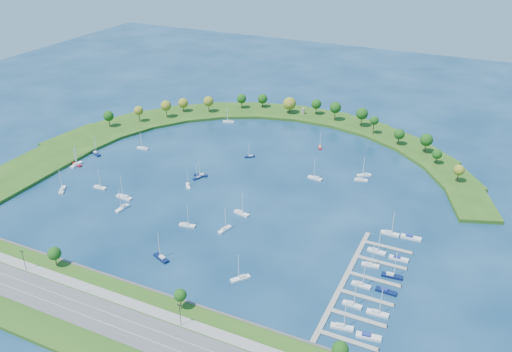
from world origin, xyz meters
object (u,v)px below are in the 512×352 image
at_px(moored_boat_14, 225,229).
at_px(moored_boat_12, 187,225).
at_px(moored_boat_4, 201,175).
at_px(docked_boat_3, 377,313).
at_px(moored_boat_13, 250,156).
at_px(docked_boat_7, 392,275).
at_px(moored_boat_3, 96,153).
at_px(moored_boat_15, 364,175).
at_px(docked_boat_5, 386,291).
at_px(moored_boat_17, 320,147).
at_px(docked_boat_8, 376,251).
at_px(docked_boat_9, 398,258).
at_px(moored_boat_6, 229,121).
at_px(docked_boat_6, 370,264).
at_px(docked_boat_4, 361,284).
at_px(docked_boat_10, 390,233).
at_px(moored_boat_16, 161,257).
at_px(moored_boat_11, 198,177).
at_px(harbor_tower, 303,111).
at_px(moored_boat_0, 143,148).
at_px(moored_boat_2, 124,197).
at_px(moored_boat_1, 241,213).
at_px(moored_boat_7, 62,189).
at_px(moored_boat_18, 100,187).
at_px(moored_boat_10, 241,278).
at_px(dock_system, 360,285).
at_px(moored_boat_5, 188,185).
at_px(moored_boat_9, 76,164).
at_px(moored_boat_19, 122,208).
at_px(docked_boat_0, 342,326).
at_px(moored_boat_21, 315,178).
at_px(moored_boat_8, 77,164).
at_px(docked_boat_11, 411,237).

bearing_deg(moored_boat_14, moored_boat_12, 118.06).
xyz_separation_m(moored_boat_4, docked_boat_3, (124.02, -73.10, 0.03)).
relative_size(moored_boat_13, docked_boat_7, 0.71).
bearing_deg(moored_boat_3, moored_boat_15, 38.05).
relative_size(moored_boat_14, docked_boat_5, 1.34).
relative_size(moored_boat_17, docked_boat_8, 0.82).
bearing_deg(docked_boat_7, docked_boat_9, 85.03).
height_order(moored_boat_4, moored_boat_6, moored_boat_6).
bearing_deg(docked_boat_6, moored_boat_3, 160.47).
height_order(moored_boat_12, docked_boat_4, docked_boat_4).
bearing_deg(docked_boat_10, moored_boat_16, -144.87).
xyz_separation_m(moored_boat_4, moored_boat_11, (0.04, -3.53, -0.05)).
xyz_separation_m(harbor_tower, moored_boat_0, (-74.86, -101.56, -3.41)).
height_order(moored_boat_2, moored_boat_3, moored_boat_2).
xyz_separation_m(moored_boat_1, moored_boat_11, (-41.35, 24.96, -0.08)).
distance_m(moored_boat_7, moored_boat_18, 20.63).
bearing_deg(moored_boat_3, moored_boat_6, 82.29).
relative_size(harbor_tower, moored_boat_1, 0.35).
bearing_deg(moored_boat_6, moored_boat_18, 63.80).
height_order(moored_boat_6, moored_boat_10, moored_boat_10).
bearing_deg(dock_system, docked_boat_6, 89.16).
distance_m(moored_boat_4, moored_boat_10, 100.73).
distance_m(harbor_tower, moored_boat_5, 134.92).
bearing_deg(harbor_tower, moored_boat_14, -82.84).
height_order(moored_boat_6, moored_boat_16, moored_boat_16).
relative_size(moored_boat_9, moored_boat_19, 1.03).
bearing_deg(docked_boat_7, moored_boat_11, 155.54).
distance_m(moored_boat_13, moored_boat_14, 85.80).
xyz_separation_m(moored_boat_3, moored_boat_5, (76.89, -11.75, -0.05)).
relative_size(moored_boat_5, docked_boat_5, 1.20).
distance_m(harbor_tower, docked_boat_9, 184.08).
xyz_separation_m(moored_boat_0, moored_boat_9, (-22.24, -38.01, 0.05)).
distance_m(docked_boat_0, docked_boat_5, 30.00).
bearing_deg(moored_boat_21, moored_boat_8, 25.91).
bearing_deg(moored_boat_12, moored_boat_15, 43.55).
relative_size(moored_boat_8, docked_boat_4, 0.93).
bearing_deg(moored_boat_7, docked_boat_11, -111.36).
xyz_separation_m(moored_boat_4, docked_boat_11, (125.87, -13.53, -0.17)).
xyz_separation_m(moored_boat_2, moored_boat_3, (-52.25, 38.30, -0.05)).
xyz_separation_m(moored_boat_4, moored_boat_12, (21.82, -50.47, 0.01)).
relative_size(moored_boat_21, docked_boat_8, 1.02).
bearing_deg(moored_boat_17, moored_boat_11, 123.23).
bearing_deg(docked_boat_3, moored_boat_21, 119.39).
relative_size(moored_boat_10, moored_boat_19, 1.02).
bearing_deg(moored_boat_7, docked_boat_5, -124.93).
height_order(dock_system, moored_boat_14, moored_boat_14).
bearing_deg(moored_boat_10, moored_boat_19, -68.58).
height_order(dock_system, moored_boat_11, moored_boat_11).
distance_m(moored_boat_0, docked_boat_5, 194.02).
xyz_separation_m(moored_boat_3, docked_boat_10, (192.74, -11.41, 0.01)).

